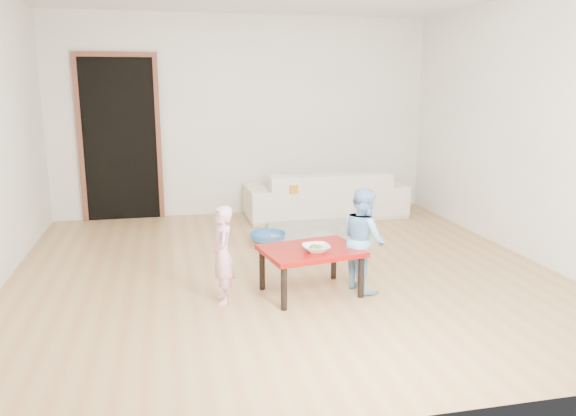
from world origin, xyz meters
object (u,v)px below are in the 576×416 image
object	(u,v)px
basin	(268,238)
child_blue	(363,239)
sofa	(325,193)
bowl	(316,248)
red_table	(311,271)
child_pink	(222,255)

from	to	relation	value
basin	child_blue	bearing A→B (deg)	-70.41
sofa	bowl	size ratio (longest dim) A/B	9.34
sofa	bowl	bearing A→B (deg)	72.29
red_table	child_pink	size ratio (longest dim) A/B	0.99
sofa	child_blue	bearing A→B (deg)	80.58
sofa	red_table	distance (m)	2.83
bowl	child_blue	bearing A→B (deg)	13.03
red_table	bowl	distance (m)	0.24
red_table	child_pink	bearing A→B (deg)	-177.19
sofa	child_blue	size ratio (longest dim) A/B	2.36
bowl	basin	size ratio (longest dim) A/B	0.57
bowl	child_blue	xyz separation A→B (m)	(0.44, 0.10, 0.02)
child_pink	bowl	bearing A→B (deg)	87.91
sofa	basin	distance (m)	1.52
red_table	child_blue	size ratio (longest dim) A/B	0.89
sofa	child_pink	size ratio (longest dim) A/B	2.62
child_pink	red_table	bearing A→B (deg)	94.97
child_pink	basin	distance (m)	1.75
red_table	basin	xyz separation A→B (m)	(-0.09, 1.55, -0.14)
bowl	basin	distance (m)	1.68
red_table	basin	world-z (taller)	red_table
child_pink	child_blue	world-z (taller)	child_blue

